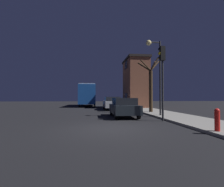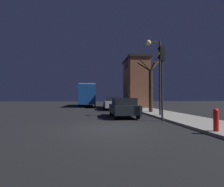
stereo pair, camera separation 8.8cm
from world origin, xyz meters
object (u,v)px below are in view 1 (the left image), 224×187
at_px(bare_tree, 150,85).
at_px(bus, 88,94).
at_px(streetlamp, 156,64).
at_px(traffic_light, 162,68).
at_px(car_near_lane, 124,107).
at_px(car_mid_lane, 112,103).
at_px(fire_hydrant, 217,119).

relative_size(bare_tree, bus, 0.49).
bearing_deg(streetlamp, bus, 107.65).
distance_m(traffic_light, bus, 20.60).
bearing_deg(car_near_lane, bus, 100.29).
relative_size(traffic_light, bus, 0.44).
distance_m(streetlamp, bus, 18.56).
relative_size(bus, car_mid_lane, 2.33).
height_order(streetlamp, traffic_light, streetlamp).
distance_m(streetlamp, traffic_light, 2.46).
xyz_separation_m(traffic_light, bare_tree, (1.11, 5.46, -0.66)).
bearing_deg(bare_tree, traffic_light, -101.47).
xyz_separation_m(car_mid_lane, fire_hydrant, (2.61, -14.44, -0.21)).
distance_m(traffic_light, car_mid_lane, 10.92).
xyz_separation_m(bare_tree, car_near_lane, (-3.10, -2.95, -1.95)).
bearing_deg(fire_hydrant, car_mid_lane, 100.27).
xyz_separation_m(streetlamp, car_mid_lane, (-2.46, 8.11, -3.24)).
bearing_deg(bare_tree, fire_hydrant, -93.01).
bearing_deg(car_mid_lane, bus, 108.33).
bearing_deg(fire_hydrant, traffic_light, 98.67).
relative_size(streetlamp, bare_tree, 1.10).
height_order(traffic_light, bare_tree, bare_tree).
bearing_deg(car_mid_lane, traffic_light, -79.12).
height_order(traffic_light, car_near_lane, traffic_light).
xyz_separation_m(bus, car_near_lane, (3.16, -17.40, -1.37)).
bearing_deg(traffic_light, streetlamp, 78.90).
height_order(streetlamp, bare_tree, streetlamp).
height_order(traffic_light, car_mid_lane, traffic_light).
relative_size(car_mid_lane, fire_hydrant, 5.03).
bearing_deg(car_mid_lane, streetlamp, -73.14).
bearing_deg(bus, car_near_lane, -79.71).
xyz_separation_m(streetlamp, traffic_light, (-0.45, -2.32, -0.70)).
relative_size(streetlamp, car_mid_lane, 1.25).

